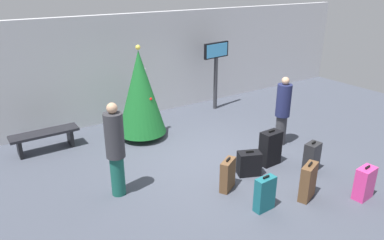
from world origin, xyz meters
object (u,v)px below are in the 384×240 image
suitcase_3 (228,175)px  flight_info_kiosk (216,63)px  traveller_1 (283,110)px  suitcase_6 (270,148)px  suitcase_2 (308,182)px  suitcase_4 (249,163)px  suitcase_0 (365,183)px  traveller_0 (115,148)px  suitcase_5 (312,157)px  holiday_tree (140,92)px  waiting_bench (45,137)px  suitcase_1 (265,194)px

suitcase_3 → flight_info_kiosk: bearing=56.0°
traveller_1 → suitcase_6: 1.25m
suitcase_2 → flight_info_kiosk: bearing=72.4°
suitcase_4 → suitcase_6: (0.68, 0.09, 0.13)m
suitcase_0 → suitcase_4: 2.17m
traveller_0 → suitcase_4: 2.75m
suitcase_2 → suitcase_5: 1.08m
holiday_tree → waiting_bench: 2.45m
suitcase_1 → suitcase_6: (1.29, 1.17, 0.06)m
suitcase_6 → traveller_0: bearing=167.5°
traveller_0 → suitcase_3: bearing=-28.9°
suitcase_0 → suitcase_3: 2.50m
waiting_bench → suitcase_4: bearing=-47.0°
suitcase_1 → suitcase_5: bearing=14.4°
flight_info_kiosk → suitcase_4: size_ratio=3.79×
holiday_tree → suitcase_5: holiday_tree is taller
traveller_0 → suitcase_2: traveller_0 is taller
flight_info_kiosk → suitcase_6: size_ratio=2.55×
suitcase_1 → traveller_0: bearing=135.8°
holiday_tree → suitcase_3: 3.25m
suitcase_5 → suitcase_2: bearing=-144.2°
holiday_tree → suitcase_3: holiday_tree is taller
suitcase_5 → suitcase_6: 0.87m
suitcase_1 → suitcase_0: bearing=-22.7°
traveller_1 → suitcase_0: bearing=-100.5°
suitcase_4 → suitcase_5: bearing=-27.5°
traveller_0 → suitcase_4: traveller_0 is taller
flight_info_kiosk → suitcase_1: flight_info_kiosk is taller
suitcase_4 → traveller_0: bearing=162.4°
traveller_0 → suitcase_5: (3.73, -1.42, -0.64)m
traveller_0 → suitcase_6: bearing=-12.5°
traveller_0 → traveller_1: traveller_0 is taller
suitcase_5 → suitcase_6: size_ratio=0.85×
flight_info_kiosk → suitcase_3: size_ratio=3.10×
holiday_tree → suitcase_6: size_ratio=2.94×
suitcase_3 → suitcase_6: size_ratio=0.82×
traveller_0 → suitcase_0: bearing=-35.2°
suitcase_6 → flight_info_kiosk: bearing=71.6°
waiting_bench → traveller_0: 2.82m
traveller_0 → suitcase_0: (3.72, -2.63, -0.65)m
traveller_1 → flight_info_kiosk: bearing=85.8°
suitcase_0 → suitcase_3: suitcase_3 is taller
traveller_1 → suitcase_4: traveller_1 is taller
suitcase_5 → holiday_tree: bearing=121.7°
holiday_tree → suitcase_2: bearing=-72.6°
suitcase_0 → suitcase_5: suitcase_5 is taller
holiday_tree → suitcase_3: bearing=-85.0°
suitcase_1 → suitcase_3: suitcase_1 is taller
flight_info_kiosk → waiting_bench: size_ratio=1.34×
suitcase_6 → holiday_tree: bearing=120.6°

